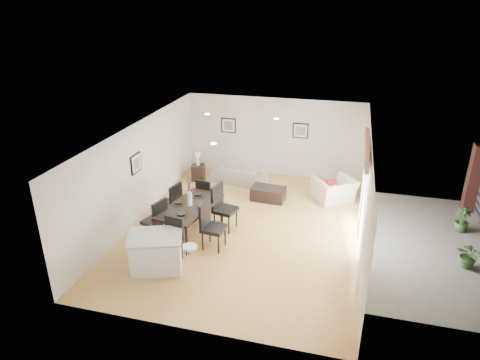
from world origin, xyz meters
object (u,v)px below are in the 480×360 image
(dining_chair_efar, at_px, (222,205))
(dining_chair_foot, at_px, (205,194))
(armchair, at_px, (334,190))
(dining_table, at_px, (190,208))
(dining_chair_wfar, at_px, (173,201))
(coffee_table, at_px, (268,194))
(sofa, at_px, (240,175))
(dining_chair_enear, at_px, (210,223))
(dining_chair_wnear, at_px, (157,218))
(bar_stool, at_px, (190,250))
(dining_chair_head, at_px, (172,237))
(kitchen_island, at_px, (156,252))
(side_table, at_px, (198,173))

(dining_chair_efar, relative_size, dining_chair_foot, 1.18)
(armchair, bearing_deg, dining_table, 4.07)
(dining_chair_wfar, height_order, coffee_table, dining_chair_wfar)
(sofa, bearing_deg, dining_chair_enear, 106.43)
(dining_chair_wnear, relative_size, bar_stool, 1.61)
(sofa, height_order, dining_chair_head, dining_chair_head)
(dining_table, height_order, dining_chair_enear, dining_chair_enear)
(dining_chair_wfar, relative_size, dining_chair_efar, 0.93)
(dining_table, bearing_deg, coffee_table, 68.04)
(dining_chair_wnear, xyz_separation_m, bar_stool, (1.32, -1.13, -0.03))
(dining_chair_efar, bearing_deg, bar_stool, -169.53)
(armchair, xyz_separation_m, dining_table, (-3.51, -2.97, 0.38))
(dining_chair_enear, relative_size, coffee_table, 1.19)
(dining_chair_wnear, distance_m, dining_chair_head, 1.01)
(dining_table, relative_size, dining_chair_wnear, 1.86)
(dining_chair_efar, bearing_deg, dining_chair_wnear, 139.20)
(dining_table, relative_size, dining_chair_efar, 1.72)
(sofa, bearing_deg, dining_chair_efar, 107.90)
(dining_chair_wfar, xyz_separation_m, dining_chair_enear, (1.39, -0.96, 0.03))
(armchair, height_order, dining_chair_foot, dining_chair_foot)
(dining_chair_head, height_order, coffee_table, dining_chair_head)
(dining_chair_wfar, bearing_deg, dining_table, 68.95)
(dining_table, relative_size, coffee_table, 2.10)
(dining_chair_head, xyz_separation_m, coffee_table, (1.54, 3.76, -0.40))
(dining_chair_wfar, relative_size, dining_chair_foot, 1.10)
(dining_chair_enear, height_order, dining_chair_efar, dining_chair_efar)
(dining_chair_wnear, xyz_separation_m, dining_chair_wfar, (0.00, 1.00, 0.00))
(dining_chair_wnear, bearing_deg, dining_table, 143.24)
(coffee_table, distance_m, bar_stool, 4.30)
(dining_chair_efar, height_order, coffee_table, dining_chair_efar)
(kitchen_island, bearing_deg, dining_chair_enear, 32.13)
(dining_chair_wnear, relative_size, dining_chair_wfar, 0.99)
(sofa, distance_m, dining_chair_wfar, 3.34)
(dining_chair_wnear, height_order, dining_chair_wfar, dining_chair_wfar)
(dining_chair_wfar, relative_size, coffee_table, 1.14)
(dining_chair_wfar, bearing_deg, side_table, -160.21)
(dining_chair_foot, relative_size, bar_stool, 1.47)
(dining_chair_enear, distance_m, dining_chair_efar, 1.01)
(dining_chair_wnear, xyz_separation_m, dining_chair_head, (0.72, -0.71, -0.03))
(dining_table, bearing_deg, dining_chair_head, -79.72)
(dining_table, distance_m, dining_chair_head, 1.24)
(dining_chair_efar, distance_m, side_table, 3.42)
(sofa, relative_size, dining_chair_head, 1.74)
(armchair, relative_size, dining_chair_foot, 1.08)
(coffee_table, relative_size, bar_stool, 1.43)
(dining_chair_efar, bearing_deg, dining_chair_enear, -167.62)
(dining_chair_wfar, bearing_deg, dining_chair_enear, 68.51)
(dining_table, relative_size, bar_stool, 3.01)
(armchair, relative_size, kitchen_island, 0.78)
(coffee_table, xyz_separation_m, bar_stool, (-0.93, -4.18, 0.40))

